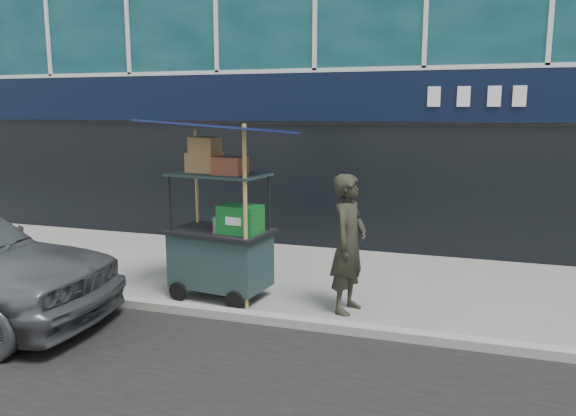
% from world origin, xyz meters
% --- Properties ---
extents(ground, '(80.00, 80.00, 0.00)m').
position_xyz_m(ground, '(0.00, 0.00, 0.00)').
color(ground, slate).
rests_on(ground, ground).
extents(curb, '(80.00, 0.18, 0.12)m').
position_xyz_m(curb, '(0.00, -0.20, 0.06)').
color(curb, gray).
rests_on(curb, ground).
extents(vendor_cart, '(2.05, 1.57, 2.56)m').
position_xyz_m(vendor_cart, '(-0.46, 0.57, 0.90)').
color(vendor_cart, '#1B2D2D').
rests_on(vendor_cart, ground).
extents(vendor_man, '(0.57, 0.75, 1.85)m').
position_xyz_m(vendor_man, '(1.39, 0.57, 0.93)').
color(vendor_man, '#26271D').
rests_on(vendor_man, ground).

